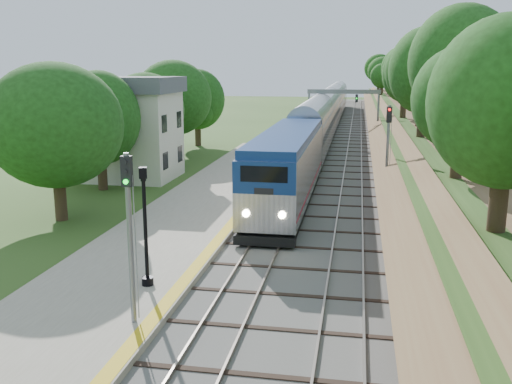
% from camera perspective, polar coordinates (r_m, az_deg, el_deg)
% --- Properties ---
extents(trackbed, '(9.50, 170.00, 0.28)m').
position_cam_1_polar(trackbed, '(73.11, 8.33, 5.46)').
color(trackbed, '#4C4944').
rests_on(trackbed, ground).
extents(platform, '(6.40, 68.00, 0.38)m').
position_cam_1_polar(platform, '(31.28, -7.90, -3.61)').
color(platform, gray).
rests_on(platform, ground).
extents(yellow_stripe, '(0.55, 68.00, 0.01)m').
position_cam_1_polar(yellow_stripe, '(30.48, -2.80, -3.54)').
color(yellow_stripe, gold).
rests_on(yellow_stripe, platform).
extents(embankment, '(10.64, 170.00, 11.70)m').
position_cam_1_polar(embankment, '(73.12, 14.97, 6.66)').
color(embankment, brown).
rests_on(embankment, ground).
extents(station_building, '(8.60, 6.60, 8.00)m').
position_cam_1_polar(station_building, '(46.54, -13.10, 6.34)').
color(station_building, beige).
rests_on(station_building, ground).
extents(signal_gantry, '(8.40, 0.38, 6.20)m').
position_cam_1_polar(signal_gantry, '(67.68, 8.71, 8.94)').
color(signal_gantry, slate).
rests_on(signal_gantry, ground).
extents(trees_behind_platform, '(7.82, 53.32, 7.21)m').
position_cam_1_polar(trees_behind_platform, '(36.87, -14.74, 5.42)').
color(trees_behind_platform, '#332316').
rests_on(trees_behind_platform, ground).
extents(train, '(3.10, 103.13, 4.56)m').
position_cam_1_polar(train, '(76.89, 6.99, 7.54)').
color(train, black).
rests_on(train, trackbed).
extents(lamppost_far, '(0.46, 0.46, 4.69)m').
position_cam_1_polar(lamppost_far, '(22.40, -10.98, -4.11)').
color(lamppost_far, black).
rests_on(lamppost_far, platform).
extents(signal_platform, '(0.34, 0.27, 5.73)m').
position_cam_1_polar(signal_platform, '(18.88, -12.56, -2.79)').
color(signal_platform, slate).
rests_on(signal_platform, platform).
extents(signal_farside, '(0.34, 0.27, 6.27)m').
position_cam_1_polar(signal_farside, '(37.71, 13.04, 4.77)').
color(signal_farside, slate).
rests_on(signal_farside, ground).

